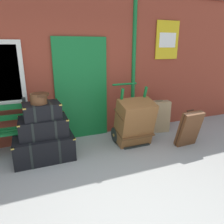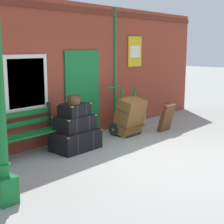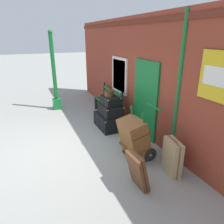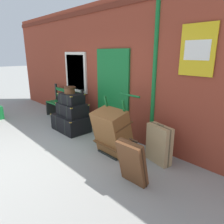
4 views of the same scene
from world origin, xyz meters
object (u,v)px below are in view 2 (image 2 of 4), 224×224
at_px(lamp_post, 1,129).
at_px(steamer_trunk_middle, 75,123).
at_px(platform_bench, 23,135).
at_px(steamer_trunk_base, 76,140).
at_px(round_hatbox, 74,99).
at_px(suitcase_oxblood, 137,114).
at_px(large_brown_trunk, 130,116).
at_px(steamer_trunk_top, 74,110).
at_px(porters_trolley, 124,123).
at_px(suitcase_beige, 167,117).

relative_size(lamp_post, steamer_trunk_middle, 3.51).
height_order(platform_bench, steamer_trunk_base, platform_bench).
relative_size(steamer_trunk_base, round_hatbox, 3.29).
bearing_deg(platform_bench, suitcase_oxblood, -1.68).
xyz_separation_m(large_brown_trunk, suitcase_oxblood, (0.84, 0.42, -0.12)).
distance_m(steamer_trunk_top, round_hatbox, 0.23).
distance_m(lamp_post, platform_bench, 2.20).
xyz_separation_m(round_hatbox, suitcase_oxblood, (2.57, 0.30, -0.74)).
xyz_separation_m(lamp_post, platform_bench, (1.38, 1.58, -0.64)).
xyz_separation_m(platform_bench, suitcase_oxblood, (3.58, -0.10, -0.08)).
distance_m(lamp_post, steamer_trunk_middle, 2.75).
relative_size(round_hatbox, suitcase_oxblood, 0.40).
xyz_separation_m(lamp_post, round_hatbox, (2.39, 1.18, 0.02)).
relative_size(steamer_trunk_middle, round_hatbox, 2.66).
distance_m(steamer_trunk_top, suitcase_oxblood, 2.61).
bearing_deg(steamer_trunk_middle, steamer_trunk_base, -116.51).
bearing_deg(lamp_post, steamer_trunk_top, 26.44).
height_order(platform_bench, steamer_trunk_middle, platform_bench).
relative_size(porters_trolley, suitcase_oxblood, 1.55).
relative_size(steamer_trunk_middle, steamer_trunk_top, 1.29).
bearing_deg(large_brown_trunk, steamer_trunk_base, 176.68).
xyz_separation_m(porters_trolley, suitcase_oxblood, (0.84, 0.24, 0.09)).
bearing_deg(round_hatbox, suitcase_beige, -12.34).
bearing_deg(steamer_trunk_base, lamp_post, -154.19).
xyz_separation_m(suitcase_beige, suitcase_oxblood, (-0.12, 0.89, -0.01)).
bearing_deg(large_brown_trunk, suitcase_oxblood, 26.75).
bearing_deg(suitcase_beige, steamer_trunk_middle, 166.96).
bearing_deg(steamer_trunk_middle, round_hatbox, -136.05).
relative_size(steamer_trunk_top, suitcase_beige, 0.84).
bearing_deg(suitcase_oxblood, platform_bench, 178.32).
relative_size(large_brown_trunk, suitcase_beige, 1.27).
xyz_separation_m(lamp_post, steamer_trunk_top, (2.42, 1.20, -0.21)).
bearing_deg(suitcase_oxblood, steamer_trunk_base, -172.87).
height_order(porters_trolley, suitcase_beige, porters_trolley).
bearing_deg(steamer_trunk_top, steamer_trunk_base, -117.35).
bearing_deg(platform_bench, porters_trolley, -7.23).
relative_size(lamp_post, suitcase_beige, 3.81).
height_order(platform_bench, suitcase_beige, platform_bench).
bearing_deg(lamp_post, porters_trolley, 16.68).
bearing_deg(lamp_post, platform_bench, 48.87).
distance_m(round_hatbox, suitcase_beige, 2.86).
relative_size(round_hatbox, suitcase_beige, 0.41).
distance_m(suitcase_beige, suitcase_oxblood, 0.90).
bearing_deg(steamer_trunk_middle, porters_trolley, 0.97).
bearing_deg(steamer_trunk_base, suitcase_beige, -11.94).
bearing_deg(platform_bench, lamp_post, -131.13).
relative_size(steamer_trunk_middle, suitcase_beige, 1.08).
xyz_separation_m(steamer_trunk_middle, large_brown_trunk, (1.71, -0.15, -0.10)).
xyz_separation_m(platform_bench, porters_trolley, (2.74, -0.35, -0.18)).
distance_m(steamer_trunk_base, round_hatbox, 0.89).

